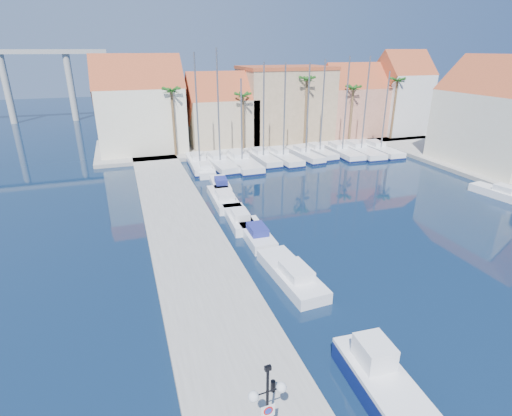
# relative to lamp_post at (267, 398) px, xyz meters

# --- Properties ---
(ground) EXTENTS (260.00, 260.00, 0.00)m
(ground) POSITION_rel_lamp_post_xyz_m (9.26, 4.40, -3.27)
(ground) COLOR black
(ground) RESTS_ON ground
(quay_west) EXTENTS (6.00, 77.00, 0.50)m
(quay_west) POSITION_rel_lamp_post_xyz_m (0.26, 17.90, -3.02)
(quay_west) COLOR gray
(quay_west) RESTS_ON ground
(shore_north) EXTENTS (54.00, 16.00, 0.50)m
(shore_north) POSITION_rel_lamp_post_xyz_m (19.26, 52.40, -3.02)
(shore_north) COLOR gray
(shore_north) RESTS_ON ground
(lamp_post) EXTENTS (1.43, 0.44, 4.22)m
(lamp_post) POSITION_rel_lamp_post_xyz_m (0.00, 0.00, 0.00)
(lamp_post) COLOR black
(lamp_post) RESTS_ON quay_west
(bollard) EXTENTS (0.22, 0.22, 0.56)m
(bollard) POSITION_rel_lamp_post_xyz_m (1.28, 2.70, -2.50)
(bollard) COLOR black
(bollard) RESTS_ON quay_west
(fishing_boat) EXTENTS (2.52, 6.62, 2.28)m
(fishing_boat) POSITION_rel_lamp_post_xyz_m (5.96, 1.10, -2.52)
(fishing_boat) COLOR navy
(fishing_boat) RESTS_ON ground
(motorboat_west_0) EXTENTS (2.62, 6.99, 1.40)m
(motorboat_west_0) POSITION_rel_lamp_post_xyz_m (6.01, 11.48, -2.76)
(motorboat_west_0) COLOR white
(motorboat_west_0) RESTS_ON ground
(motorboat_west_1) EXTENTS (2.00, 5.93, 1.40)m
(motorboat_west_1) POSITION_rel_lamp_post_xyz_m (5.72, 18.28, -2.76)
(motorboat_west_1) COLOR white
(motorboat_west_1) RESTS_ON ground
(motorboat_west_2) EXTENTS (2.25, 6.05, 1.40)m
(motorboat_west_2) POSITION_rel_lamp_post_xyz_m (5.32, 21.74, -2.76)
(motorboat_west_2) COLOR white
(motorboat_west_2) RESTS_ON ground
(motorboat_west_3) EXTENTS (2.46, 6.95, 1.40)m
(motorboat_west_3) POSITION_rel_lamp_post_xyz_m (5.29, 27.13, -2.76)
(motorboat_west_3) COLOR white
(motorboat_west_3) RESTS_ON ground
(motorboat_west_4) EXTENTS (2.34, 5.72, 1.40)m
(motorboat_west_4) POSITION_rel_lamp_post_xyz_m (6.04, 31.51, -2.76)
(motorboat_west_4) COLOR white
(motorboat_west_4) RESTS_ON ground
(motorboat_west_5) EXTENTS (2.50, 6.23, 1.40)m
(motorboat_west_5) POSITION_rel_lamp_post_xyz_m (5.72, 38.11, -2.76)
(motorboat_west_5) COLOR white
(motorboat_west_5) RESTS_ON ground
(motorboat_west_6) EXTENTS (1.91, 5.34, 1.40)m
(motorboat_west_6) POSITION_rel_lamp_post_xyz_m (5.64, 42.51, -2.76)
(motorboat_west_6) COLOR white
(motorboat_west_6) RESTS_ON ground
(motorboat_east_1) EXTENTS (2.71, 5.97, 1.40)m
(motorboat_east_1) POSITION_rel_lamp_post_xyz_m (33.28, 19.51, -2.76)
(motorboat_east_1) COLOR white
(motorboat_east_1) RESTS_ON ground
(sailboat_0) EXTENTS (3.00, 9.79, 14.22)m
(sailboat_0) POSITION_rel_lamp_post_xyz_m (5.51, 40.87, -2.66)
(sailboat_0) COLOR white
(sailboat_0) RESTS_ON ground
(sailboat_1) EXTENTS (3.44, 10.02, 14.73)m
(sailboat_1) POSITION_rel_lamp_post_xyz_m (8.07, 40.53, -2.65)
(sailboat_1) COLOR white
(sailboat_1) RESTS_ON ground
(sailboat_2) EXTENTS (3.12, 11.22, 11.17)m
(sailboat_2) POSITION_rel_lamp_post_xyz_m (10.98, 40.20, -2.72)
(sailboat_2) COLOR white
(sailboat_2) RESTS_ON ground
(sailboat_3) EXTENTS (2.74, 9.05, 13.06)m
(sailboat_3) POSITION_rel_lamp_post_xyz_m (14.34, 41.08, -2.66)
(sailboat_3) COLOR white
(sailboat_3) RESTS_ON ground
(sailboat_4) EXTENTS (3.08, 9.47, 12.97)m
(sailboat_4) POSITION_rel_lamp_post_xyz_m (17.06, 40.57, -2.67)
(sailboat_4) COLOR white
(sailboat_4) RESTS_ON ground
(sailboat_5) EXTENTS (2.91, 8.45, 12.90)m
(sailboat_5) POSITION_rel_lamp_post_xyz_m (20.53, 40.65, -2.65)
(sailboat_5) COLOR white
(sailboat_5) RESTS_ON ground
(sailboat_6) EXTENTS (2.60, 8.18, 13.31)m
(sailboat_6) POSITION_rel_lamp_post_xyz_m (23.24, 41.55, -2.63)
(sailboat_6) COLOR white
(sailboat_6) RESTS_ON ground
(sailboat_7) EXTENTS (2.88, 10.05, 13.68)m
(sailboat_7) POSITION_rel_lamp_post_xyz_m (26.54, 40.93, -2.67)
(sailboat_7) COLOR white
(sailboat_7) RESTS_ON ground
(sailboat_8) EXTENTS (3.26, 10.84, 13.68)m
(sailboat_8) POSITION_rel_lamp_post_xyz_m (29.53, 40.67, -2.69)
(sailboat_8) COLOR white
(sailboat_8) RESTS_ON ground
(sailboat_9) EXTENTS (2.79, 9.78, 11.70)m
(sailboat_9) POSITION_rel_lamp_post_xyz_m (32.56, 40.10, -2.70)
(sailboat_9) COLOR white
(sailboat_9) RESTS_ON ground
(building_0) EXTENTS (12.30, 9.00, 13.50)m
(building_0) POSITION_rel_lamp_post_xyz_m (-0.74, 51.40, 3.25)
(building_0) COLOR beige
(building_0) RESTS_ON shore_north
(building_1) EXTENTS (10.30, 8.00, 11.00)m
(building_1) POSITION_rel_lamp_post_xyz_m (11.26, 51.40, 2.02)
(building_1) COLOR tan
(building_1) RESTS_ON shore_north
(building_2) EXTENTS (14.20, 10.20, 11.50)m
(building_2) POSITION_rel_lamp_post_xyz_m (22.26, 52.40, 2.99)
(building_2) COLOR tan
(building_2) RESTS_ON shore_north
(building_3) EXTENTS (10.30, 8.00, 12.00)m
(building_3) POSITION_rel_lamp_post_xyz_m (34.26, 51.40, 2.59)
(building_3) COLOR #B8735D
(building_3) RESTS_ON shore_north
(building_4) EXTENTS (8.30, 8.00, 14.00)m
(building_4) POSITION_rel_lamp_post_xyz_m (43.26, 50.40, 3.69)
(building_4) COLOR silver
(building_4) RESTS_ON shore_north
(building_6) EXTENTS (9.00, 14.30, 13.50)m
(building_6) POSITION_rel_lamp_post_xyz_m (41.26, 28.40, 3.25)
(building_6) COLOR beige
(building_6) RESTS_ON shore_east
(palm_0) EXTENTS (2.60, 2.60, 10.15)m
(palm_0) POSITION_rel_lamp_post_xyz_m (3.26, 46.40, 5.81)
(palm_0) COLOR brown
(palm_0) RESTS_ON shore_north
(palm_1) EXTENTS (2.60, 2.60, 9.15)m
(palm_1) POSITION_rel_lamp_post_xyz_m (13.26, 46.40, 4.86)
(palm_1) COLOR brown
(palm_1) RESTS_ON shore_north
(palm_2) EXTENTS (2.60, 2.60, 11.15)m
(palm_2) POSITION_rel_lamp_post_xyz_m (23.26, 46.40, 6.74)
(palm_2) COLOR brown
(palm_2) RESTS_ON shore_north
(palm_3) EXTENTS (2.60, 2.60, 9.65)m
(palm_3) POSITION_rel_lamp_post_xyz_m (31.26, 46.40, 5.34)
(palm_3) COLOR brown
(palm_3) RESTS_ON shore_north
(palm_4) EXTENTS (2.60, 2.60, 10.65)m
(palm_4) POSITION_rel_lamp_post_xyz_m (39.26, 46.40, 6.28)
(palm_4) COLOR brown
(palm_4) RESTS_ON shore_north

